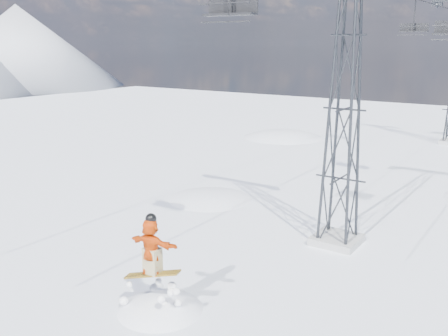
# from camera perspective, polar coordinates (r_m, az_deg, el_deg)

# --- Properties ---
(ground) EXTENTS (120.00, 120.00, 0.00)m
(ground) POSITION_cam_1_polar(r_m,az_deg,el_deg) (15.13, -2.07, -17.64)
(ground) COLOR white
(ground) RESTS_ON ground
(snow_terrain) EXTENTS (39.00, 37.00, 22.00)m
(snow_terrain) POSITION_cam_1_polar(r_m,az_deg,el_deg) (38.22, 11.45, -13.55)
(snow_terrain) COLOR white
(snow_terrain) RESTS_ON ground
(lift_tower_near) EXTENTS (5.20, 1.80, 11.43)m
(lift_tower_near) POSITION_cam_1_polar(r_m,az_deg,el_deg) (19.76, 13.58, 6.47)
(lift_tower_near) COLOR #999999
(lift_tower_near) RESTS_ON ground
(lift_chair_near) EXTENTS (1.84, 0.53, 2.28)m
(lift_chair_near) POSITION_cam_1_polar(r_m,az_deg,el_deg) (16.48, 0.73, 17.81)
(lift_chair_near) COLOR black
(lift_chair_near) RESTS_ON ground
(lift_chair_far) EXTENTS (1.92, 0.55, 2.38)m
(lift_chair_far) POSITION_cam_1_polar(r_m,az_deg,el_deg) (37.82, 20.84, 14.69)
(lift_chair_far) COLOR black
(lift_chair_far) RESTS_ON ground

